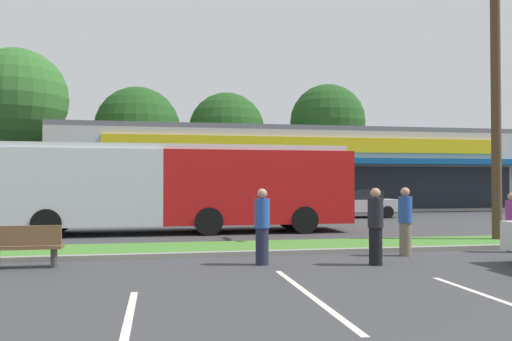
{
  "coord_description": "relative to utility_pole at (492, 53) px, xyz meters",
  "views": [
    {
      "loc": [
        -4.11,
        -0.52,
        1.92
      ],
      "look_at": [
        -0.62,
        18.1,
        2.31
      ],
      "focal_mm": 36.6,
      "sensor_mm": 36.0,
      "label": 1
    }
  ],
  "objects": [
    {
      "name": "tree_left",
      "position": [
        -21.05,
        28.2,
        2.4
      ],
      "size": [
        7.69,
        7.69,
        12.2
      ],
      "color": "#473323",
      "rests_on": "ground_plane"
    },
    {
      "name": "city_bus",
      "position": [
        -9.5,
        5.0,
        -4.17
      ],
      "size": [
        12.84,
        2.74,
        3.25
      ],
      "rotation": [
        0.0,
        0.0,
        3.15
      ],
      "color": "#B71414",
      "rests_on": "ground_plane"
    },
    {
      "name": "pedestrian_far",
      "position": [
        -7.93,
        -2.85,
        -5.06
      ],
      "size": [
        0.35,
        0.35,
        1.75
      ],
      "rotation": [
        0.0,
        0.0,
        5.28
      ],
      "color": "#1E2338",
      "rests_on": "ground_plane"
    },
    {
      "name": "grass_median",
      "position": [
        -6.17,
        -0.11,
        -5.88
      ],
      "size": [
        56.0,
        2.2,
        0.12
      ],
      "primitive_type": "cube",
      "color": "#427A2D",
      "rests_on": "ground_plane"
    },
    {
      "name": "car_0",
      "position": [
        -8.63,
        10.42,
        -5.15
      ],
      "size": [
        4.79,
        2.02,
        1.51
      ],
      "color": "#9E998C",
      "rests_on": "ground_plane"
    },
    {
      "name": "parking_stripe_0",
      "position": [
        -10.68,
        -7.75,
        -5.93
      ],
      "size": [
        0.12,
        4.8,
        0.01
      ],
      "primitive_type": "cube",
      "color": "silver",
      "rests_on": "ground_plane"
    },
    {
      "name": "utility_pole",
      "position": [
        0.0,
        0.0,
        0.0
      ],
      "size": [
        3.03,
        2.4,
        11.17
      ],
      "color": "#4C3826",
      "rests_on": "ground_plane"
    },
    {
      "name": "curb_lip",
      "position": [
        -6.17,
        -1.33,
        -5.88
      ],
      "size": [
        56.0,
        0.24,
        0.12
      ],
      "primitive_type": "cube",
      "color": "gray",
      "rests_on": "ground_plane"
    },
    {
      "name": "pedestrian_mid",
      "position": [
        -5.37,
        -3.36,
        -5.05
      ],
      "size": [
        0.36,
        0.36,
        1.77
      ],
      "rotation": [
        0.0,
        0.0,
        5.25
      ],
      "color": "black",
      "rests_on": "ground_plane"
    },
    {
      "name": "storefront_building",
      "position": [
        -0.87,
        22.55,
        -3.25
      ],
      "size": [
        31.52,
        14.67,
        5.37
      ],
      "color": "#BCB7AD",
      "rests_on": "ground_plane"
    },
    {
      "name": "pedestrian_by_pole",
      "position": [
        -0.86,
        -2.01,
        -5.13
      ],
      "size": [
        0.32,
        0.32,
        1.61
      ],
      "rotation": [
        0.0,
        0.0,
        3.12
      ],
      "color": "#47423D",
      "rests_on": "ground_plane"
    },
    {
      "name": "pedestrian_near_bench",
      "position": [
        -4.02,
        -2.11,
        -5.05
      ],
      "size": [
        0.35,
        0.35,
        1.76
      ],
      "rotation": [
        0.0,
        0.0,
        5.45
      ],
      "color": "#726651",
      "rests_on": "ground_plane"
    },
    {
      "name": "car_2",
      "position": [
        0.13,
        11.58,
        -5.19
      ],
      "size": [
        4.28,
        1.92,
        1.45
      ],
      "rotation": [
        0.0,
        0.0,
        3.14
      ],
      "color": "#B7B7BC",
      "rests_on": "ground_plane"
    },
    {
      "name": "tree_mid_left",
      "position": [
        -12.06,
        31.17,
        0.43
      ],
      "size": [
        7.31,
        7.31,
        10.03
      ],
      "color": "#473323",
      "rests_on": "ground_plane"
    },
    {
      "name": "tree_mid_right",
      "position": [
        5.41,
        32.34,
        1.58
      ],
      "size": [
        7.07,
        7.07,
        11.07
      ],
      "color": "#473323",
      "rests_on": "ground_plane"
    },
    {
      "name": "bus_stop_bench",
      "position": [
        -13.18,
        -2.36,
        -5.44
      ],
      "size": [
        1.6,
        0.45,
        0.95
      ],
      "rotation": [
        0.0,
        0.0,
        3.14
      ],
      "color": "brown",
      "rests_on": "ground_plane"
    },
    {
      "name": "tree_mid",
      "position": [
        -4.17,
        32.56,
        0.61
      ],
      "size": [
        6.91,
        6.91,
        10.02
      ],
      "color": "#473323",
      "rests_on": "ground_plane"
    },
    {
      "name": "parking_stripe_1",
      "position": [
        -7.77,
        -6.15,
        -5.93
      ],
      "size": [
        0.12,
        4.8,
        0.01
      ],
      "primitive_type": "cube",
      "color": "silver",
      "rests_on": "ground_plane"
    }
  ]
}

